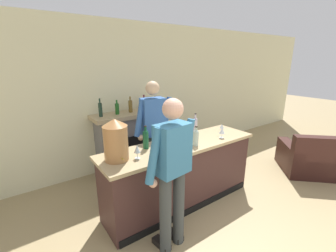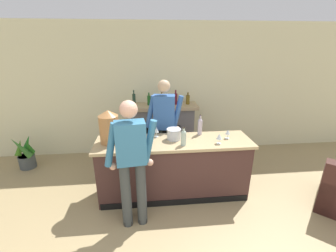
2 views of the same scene
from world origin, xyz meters
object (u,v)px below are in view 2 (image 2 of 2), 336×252
(wine_glass_mid_counter, at_px, (228,132))
(wine_glass_back_row, at_px, (219,137))
(wine_bottle_burgundy_dark, at_px, (200,126))
(person_customer, at_px, (132,161))
(copper_dispenser, at_px, (109,127))
(wine_bottle_cabernet_heavy, at_px, (141,130))
(wine_bottle_port_short, at_px, (184,137))
(person_bartender, at_px, (164,125))
(ice_bucket_steel, at_px, (174,134))
(potted_plant_corner, at_px, (26,154))
(wine_glass_front_right, at_px, (157,130))
(fireplace_stone, at_px, (162,130))
(wine_glass_front_left, at_px, (124,138))

(wine_glass_mid_counter, relative_size, wine_glass_back_row, 0.92)
(wine_bottle_burgundy_dark, bearing_deg, person_customer, -142.25)
(copper_dispenser, xyz_separation_m, wine_bottle_cabernet_heavy, (0.45, 0.10, -0.11))
(wine_glass_mid_counter, distance_m, wine_glass_back_row, 0.25)
(wine_bottle_port_short, bearing_deg, wine_glass_mid_counter, 13.65)
(person_bartender, bearing_deg, person_customer, -113.12)
(ice_bucket_steel, height_order, wine_bottle_cabernet_heavy, wine_bottle_cabernet_heavy)
(potted_plant_corner, distance_m, copper_dispenser, 2.31)
(ice_bucket_steel, distance_m, wine_bottle_port_short, 0.25)
(potted_plant_corner, xyz_separation_m, wine_glass_front_right, (2.52, -0.92, 0.77))
(person_bartender, xyz_separation_m, wine_bottle_port_short, (0.22, -0.74, 0.09))
(fireplace_stone, height_order, wine_glass_back_row, fireplace_stone)
(fireplace_stone, distance_m, wine_glass_mid_counter, 1.73)
(fireplace_stone, height_order, wine_glass_front_left, fireplace_stone)
(potted_plant_corner, bearing_deg, wine_bottle_port_short, -23.70)
(person_bartender, bearing_deg, wine_glass_mid_counter, -31.44)
(wine_glass_mid_counter, bearing_deg, copper_dispenser, 179.18)
(fireplace_stone, bearing_deg, wine_glass_back_row, -65.54)
(wine_bottle_burgundy_dark, bearing_deg, wine_bottle_port_short, -130.84)
(wine_glass_mid_counter, bearing_deg, wine_glass_front_right, 170.90)
(fireplace_stone, xyz_separation_m, copper_dispenser, (-0.87, -1.38, 0.61))
(person_customer, bearing_deg, wine_glass_front_left, 104.62)
(wine_glass_front_left, height_order, wine_glass_back_row, wine_glass_front_left)
(wine_glass_front_left, bearing_deg, wine_bottle_port_short, -5.66)
(copper_dispenser, height_order, wine_bottle_port_short, copper_dispenser)
(person_customer, distance_m, wine_bottle_port_short, 0.84)
(potted_plant_corner, distance_m, wine_glass_front_left, 2.49)
(copper_dispenser, distance_m, wine_bottle_cabernet_heavy, 0.48)
(ice_bucket_steel, xyz_separation_m, wine_glass_mid_counter, (0.83, -0.05, 0.02))
(wine_bottle_port_short, bearing_deg, ice_bucket_steel, 116.59)
(fireplace_stone, xyz_separation_m, wine_bottle_cabernet_heavy, (-0.42, -1.28, 0.50))
(copper_dispenser, xyz_separation_m, wine_glass_front_left, (0.21, -0.11, -0.13))
(person_customer, relative_size, wine_glass_front_right, 11.01)
(wine_bottle_port_short, xyz_separation_m, wine_bottle_cabernet_heavy, (-0.61, 0.30, 0.02))
(person_bartender, distance_m, wine_glass_front_left, 0.92)
(person_bartender, height_order, wine_bottle_cabernet_heavy, person_bartender)
(ice_bucket_steel, bearing_deg, wine_glass_front_right, 154.26)
(fireplace_stone, bearing_deg, wine_glass_front_left, -113.85)
(wine_bottle_port_short, bearing_deg, copper_dispenser, 169.37)
(wine_glass_front_right, relative_size, wine_glass_mid_counter, 1.08)
(potted_plant_corner, relative_size, ice_bucket_steel, 3.27)
(potted_plant_corner, distance_m, wine_glass_mid_counter, 3.85)
(person_bartender, xyz_separation_m, ice_bucket_steel, (0.10, -0.52, 0.05))
(wine_bottle_port_short, bearing_deg, person_customer, -149.07)
(wine_bottle_port_short, xyz_separation_m, wine_glass_mid_counter, (0.72, 0.17, -0.02))
(ice_bucket_steel, distance_m, wine_bottle_cabernet_heavy, 0.51)
(person_bartender, relative_size, ice_bucket_steel, 8.03)
(person_customer, distance_m, wine_bottle_burgundy_dark, 1.33)
(person_customer, relative_size, wine_bottle_burgundy_dark, 5.20)
(person_bartender, distance_m, ice_bucket_steel, 0.53)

